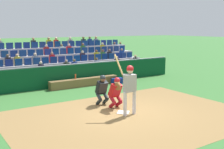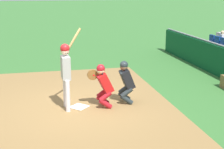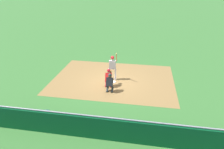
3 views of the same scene
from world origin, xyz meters
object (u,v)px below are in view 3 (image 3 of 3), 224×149
(batter_at_plate, at_px, (113,65))
(catcher_crouching, at_px, (109,77))
(home_plate_umpire, at_px, (110,82))
(equipment_duffel_bag, at_px, (42,114))
(home_plate_marker, at_px, (112,82))
(water_bottle_on_bench, at_px, (82,119))
(dugout_bench, at_px, (73,123))

(batter_at_plate, relative_size, catcher_crouching, 1.75)
(batter_at_plate, distance_m, home_plate_umpire, 1.80)
(catcher_crouching, height_order, equipment_duffel_bag, catcher_crouching)
(home_plate_marker, relative_size, water_bottle_on_bench, 1.65)
(dugout_bench, relative_size, water_bottle_on_bench, 15.24)
(dugout_bench, height_order, equipment_duffel_bag, dugout_bench)
(catcher_crouching, bearing_deg, water_bottle_on_bench, -95.66)
(batter_at_plate, height_order, home_plate_umpire, batter_at_plate)
(home_plate_umpire, relative_size, equipment_duffel_bag, 1.83)
(home_plate_marker, xyz_separation_m, water_bottle_on_bench, (-0.57, -5.26, 0.56))
(home_plate_marker, bearing_deg, equipment_duffel_bag, -122.25)
(home_plate_marker, bearing_deg, catcher_crouching, -99.95)
(catcher_crouching, xyz_separation_m, home_plate_umpire, (0.20, -0.72, -0.01))
(dugout_bench, bearing_deg, catcher_crouching, 77.79)
(batter_at_plate, bearing_deg, home_plate_marker, -85.32)
(home_plate_marker, bearing_deg, dugout_bench, -101.92)
(home_plate_marker, distance_m, catcher_crouching, 0.98)
(catcher_crouching, height_order, home_plate_umpire, home_plate_umpire)
(home_plate_marker, xyz_separation_m, dugout_bench, (-1.09, -5.18, 0.20))
(catcher_crouching, xyz_separation_m, dugout_bench, (-0.98, -4.51, -0.49))
(batter_at_plate, height_order, dugout_bench, batter_at_plate)
(equipment_duffel_bag, bearing_deg, home_plate_umpire, 35.90)
(dugout_bench, relative_size, equipment_duffel_bag, 5.72)
(dugout_bench, distance_m, equipment_duffel_bag, 1.94)
(batter_at_plate, distance_m, catcher_crouching, 1.12)
(home_plate_marker, relative_size, batter_at_plate, 0.20)
(batter_at_plate, distance_m, dugout_bench, 5.71)
(water_bottle_on_bench, bearing_deg, home_plate_marker, 83.78)
(dugout_bench, xyz_separation_m, equipment_duffel_bag, (-1.87, 0.48, -0.06))
(home_plate_umpire, xyz_separation_m, equipment_duffel_bag, (-3.05, -3.30, -0.54))
(equipment_duffel_bag, bearing_deg, dugout_bench, -25.79)
(home_plate_marker, relative_size, home_plate_umpire, 0.34)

